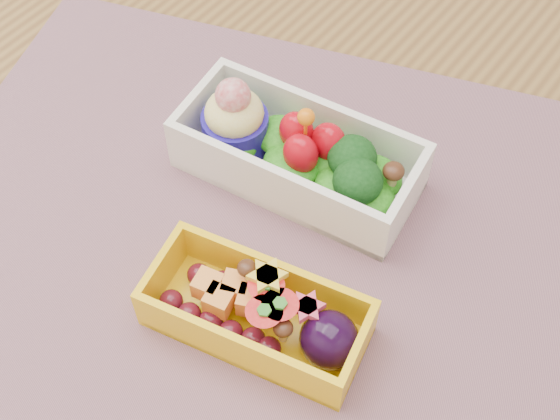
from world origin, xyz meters
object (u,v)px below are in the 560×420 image
Objects in this scene: table at (233,272)px; bento_white at (297,154)px; bento_yellow at (261,314)px; placemat at (268,239)px.

table is 6.15× the size of bento_white.
placemat is at bearing 112.10° from bento_yellow.
bento_white is 1.22× the size of bento_yellow.
bento_white reaches higher than table.
bento_yellow is (0.09, -0.07, 0.12)m from table.
bento_yellow is (0.06, -0.12, -0.00)m from bento_white.
bento_white is at bearing 106.99° from placemat.
placemat is 3.37× the size of bento_yellow.
placemat is 2.77× the size of bento_white.
table is 0.17m from bento_yellow.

